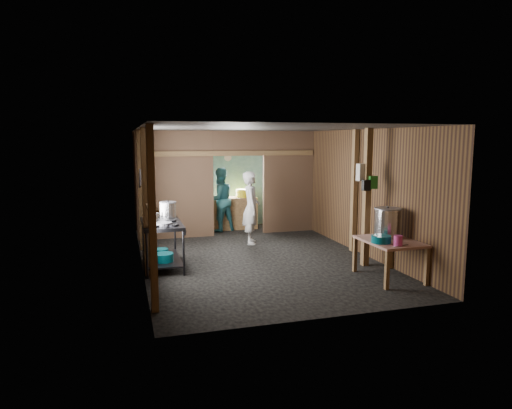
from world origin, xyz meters
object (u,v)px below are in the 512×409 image
object	(u,v)px
stock_pot	(387,223)
yellow_tub	(243,193)
stove_pot_large	(168,210)
pink_bucket	(398,241)
cook	(251,208)
gas_range	(162,245)
prep_table	(389,259)

from	to	relation	value
stock_pot	yellow_tub	bearing A→B (deg)	105.71
stove_pot_large	stock_pot	xyz separation A→B (m)	(3.63, -2.03, -0.09)
pink_bucket	cook	bearing A→B (deg)	111.61
gas_range	yellow_tub	xyz separation A→B (m)	(2.44, 3.28, 0.52)
cook	prep_table	bearing A→B (deg)	-142.35
yellow_tub	pink_bucket	bearing A→B (deg)	-78.04
prep_table	cook	size ratio (longest dim) A/B	0.68
stove_pot_large	prep_table	bearing A→B (deg)	-32.86
prep_table	cook	xyz separation A→B (m)	(-1.56, 3.28, 0.50)
yellow_tub	prep_table	bearing A→B (deg)	-76.02
stove_pot_large	cook	distance (m)	2.22
prep_table	yellow_tub	world-z (taller)	yellow_tub
cook	gas_range	bearing A→B (deg)	136.20
pink_bucket	cook	world-z (taller)	cook
prep_table	pink_bucket	distance (m)	0.59
pink_bucket	gas_range	bearing A→B (deg)	148.35
stove_pot_large	cook	bearing A→B (deg)	26.55
prep_table	stock_pot	size ratio (longest dim) A/B	2.11
gas_range	pink_bucket	xyz separation A→B (m)	(3.60, -2.22, 0.33)
prep_table	pink_bucket	bearing A→B (deg)	-104.93
stove_pot_large	cook	world-z (taller)	cook
pink_bucket	yellow_tub	xyz separation A→B (m)	(-1.17, 5.51, 0.20)
gas_range	prep_table	xyz separation A→B (m)	(3.71, -1.82, -0.10)
prep_table	cook	world-z (taller)	cook
pink_bucket	prep_table	bearing A→B (deg)	75.07
gas_range	prep_table	world-z (taller)	gas_range
prep_table	pink_bucket	world-z (taller)	pink_bucket
yellow_tub	cook	world-z (taller)	cook
prep_table	yellow_tub	bearing A→B (deg)	103.98
stove_pot_large	cook	xyz separation A→B (m)	(1.98, 0.99, -0.18)
pink_bucket	cook	xyz separation A→B (m)	(-1.45, 3.67, 0.08)
pink_bucket	cook	distance (m)	3.95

